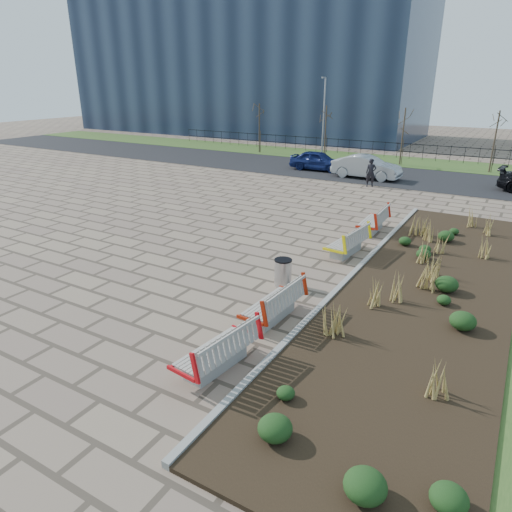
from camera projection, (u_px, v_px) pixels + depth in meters
The scene contains 20 objects.
ground at pixel (153, 311), 12.44m from camera, with size 120.00×120.00×0.00m, color #7E6A56.
planting_bed at pixel (428, 291), 13.48m from camera, with size 4.50×18.00×0.10m, color black.
planting_curb at pixel (353, 274), 14.57m from camera, with size 0.16×18.00×0.15m, color gray.
grass_verge_far at pixel (404, 162), 34.93m from camera, with size 80.00×5.00×0.04m, color #33511E.
road at pixel (382, 175), 30.11m from camera, with size 80.00×7.00×0.02m, color black.
bench_a at pixel (215, 348), 9.81m from camera, with size 0.90×2.10×1.00m, color red, non-canonical shape.
bench_b at pixel (272, 301), 11.86m from camera, with size 0.90×2.10×1.00m, color #A4210A, non-canonical shape.
bench_c at pixel (346, 241), 16.35m from camera, with size 0.90×2.10×1.00m, color yellow, non-canonical shape.
bench_d at pixel (372, 219), 18.83m from camera, with size 0.90×2.10×1.00m, color red, non-canonical shape.
litter_bin at pixel (283, 273), 13.83m from camera, with size 0.52×0.52×0.83m, color #B2B2B7.
pedestrian at pixel (371, 173), 26.61m from camera, with size 0.59×0.39×1.63m, color black.
car_blue at pixel (318, 161), 31.47m from camera, with size 1.55×3.85×1.31m, color navy.
car_silver at pixel (366, 167), 28.86m from camera, with size 1.50×4.32×1.42m, color #95989C.
tree_a at pixel (259, 128), 38.67m from camera, with size 1.40×1.40×4.00m, color #4C3D2D, non-canonical shape.
tree_b at pixel (325, 132), 35.83m from camera, with size 1.40×1.40×4.00m, color #4C3D2D, non-canonical shape.
tree_c at pixel (403, 137), 33.00m from camera, with size 1.40×1.40×4.00m, color #4C3D2D, non-canonical shape.
tree_d at pixel (494, 142), 30.16m from camera, with size 1.40×1.40×4.00m, color #4C3D2D, non-canonical shape.
lamp_west at pixel (323, 119), 35.07m from camera, with size 0.24×0.60×6.00m, color gray, non-canonical shape.
railing_fence at pixel (410, 151), 35.91m from camera, with size 44.00×0.10×1.20m, color black, non-canonical shape.
building_glass at pixel (243, 65), 52.27m from camera, with size 40.00×14.00×15.00m, color #192338.
Camera 1 is at (8.03, -8.10, 5.89)m, focal length 32.00 mm.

